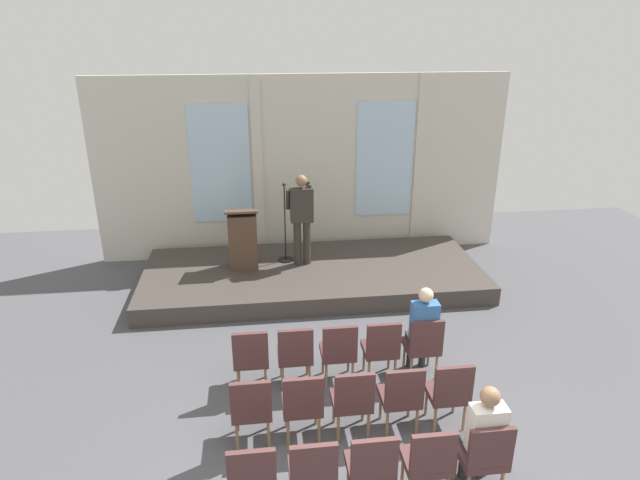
{
  "coord_description": "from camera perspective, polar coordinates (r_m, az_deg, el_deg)",
  "views": [
    {
      "loc": [
        -1.02,
        -4.16,
        4.57
      ],
      "look_at": [
        -0.05,
        3.6,
        1.49
      ],
      "focal_mm": 30.55,
      "sensor_mm": 36.0,
      "label": 1
    }
  ],
  "objects": [
    {
      "name": "rear_partition",
      "position": [
        11.24,
        -1.59,
        7.61
      ],
      "size": [
        8.37,
        0.14,
        3.72
      ],
      "color": "beige",
      "rests_on": "ground"
    },
    {
      "name": "stage_platform",
      "position": [
        10.32,
        -0.76,
        -3.74
      ],
      "size": [
        6.28,
        2.59,
        0.33
      ],
      "primitive_type": "cube",
      "color": "#3F3833",
      "rests_on": "ground"
    },
    {
      "name": "speaker",
      "position": [
        10.07,
        -1.94,
        2.83
      ],
      "size": [
        0.52,
        0.69,
        1.73
      ],
      "color": "#332D28",
      "rests_on": "stage_platform"
    },
    {
      "name": "mic_stand",
      "position": [
        10.45,
        -3.63,
        -0.43
      ],
      "size": [
        0.28,
        0.28,
        1.55
      ],
      "color": "black",
      "rests_on": "stage_platform"
    },
    {
      "name": "lectern",
      "position": [
        10.16,
        -8.06,
        0.06
      ],
      "size": [
        0.6,
        0.48,
        1.16
      ],
      "color": "#4C3828",
      "rests_on": "stage_platform"
    },
    {
      "name": "chair_r0_c0",
      "position": [
        7.36,
        -7.25,
        -11.9
      ],
      "size": [
        0.46,
        0.44,
        0.94
      ],
      "color": "olive",
      "rests_on": "ground"
    },
    {
      "name": "chair_r0_c1",
      "position": [
        7.38,
        -2.61,
        -11.67
      ],
      "size": [
        0.46,
        0.44,
        0.94
      ],
      "color": "olive",
      "rests_on": "ground"
    },
    {
      "name": "chair_r0_c2",
      "position": [
        7.43,
        1.97,
        -11.37
      ],
      "size": [
        0.46,
        0.44,
        0.94
      ],
      "color": "olive",
      "rests_on": "ground"
    },
    {
      "name": "chair_r0_c3",
      "position": [
        7.54,
        6.45,
        -11.01
      ],
      "size": [
        0.46,
        0.44,
        0.94
      ],
      "color": "olive",
      "rests_on": "ground"
    },
    {
      "name": "chair_r0_c4",
      "position": [
        7.68,
        10.77,
        -10.59
      ],
      "size": [
        0.46,
        0.44,
        0.94
      ],
      "color": "olive",
      "rests_on": "ground"
    },
    {
      "name": "audience_r0_c4",
      "position": [
        7.64,
        10.7,
        -8.92
      ],
      "size": [
        0.36,
        0.39,
        1.35
      ],
      "color": "#2D2D33",
      "rests_on": "ground"
    },
    {
      "name": "chair_r1_c0",
      "position": [
        6.52,
        -7.19,
        -16.9
      ],
      "size": [
        0.46,
        0.44,
        0.94
      ],
      "color": "olive",
      "rests_on": "ground"
    },
    {
      "name": "chair_r1_c1",
      "position": [
        6.54,
        -1.84,
        -16.63
      ],
      "size": [
        0.46,
        0.44,
        0.94
      ],
      "color": "olive",
      "rests_on": "ground"
    },
    {
      "name": "chair_r1_c2",
      "position": [
        6.6,
        3.43,
        -16.21
      ],
      "size": [
        0.46,
        0.44,
        0.94
      ],
      "color": "olive",
      "rests_on": "ground"
    },
    {
      "name": "chair_r1_c3",
      "position": [
        6.72,
        8.53,
        -15.69
      ],
      "size": [
        0.46,
        0.44,
        0.94
      ],
      "color": "olive",
      "rests_on": "ground"
    },
    {
      "name": "chair_r1_c4",
      "position": [
        6.88,
        13.4,
        -15.08
      ],
      "size": [
        0.46,
        0.44,
        0.94
      ],
      "color": "olive",
      "rests_on": "ground"
    },
    {
      "name": "chair_r2_c0",
      "position": [
        5.74,
        -7.1,
        -23.32
      ],
      "size": [
        0.46,
        0.44,
        0.94
      ],
      "color": "olive",
      "rests_on": "ground"
    },
    {
      "name": "chair_r2_c1",
      "position": [
        5.76,
        -0.77,
        -22.97
      ],
      "size": [
        0.46,
        0.44,
        0.94
      ],
      "color": "olive",
      "rests_on": "ground"
    },
    {
      "name": "chair_r2_c2",
      "position": [
        5.83,
        5.41,
        -22.38
      ],
      "size": [
        0.46,
        0.44,
        0.94
      ],
      "color": "olive",
      "rests_on": "ground"
    },
    {
      "name": "chair_r2_c3",
      "position": [
        5.96,
        11.32,
        -21.58
      ],
      "size": [
        0.46,
        0.44,
        0.94
      ],
      "color": "olive",
      "rests_on": "ground"
    },
    {
      "name": "chair_r2_c4",
      "position": [
        6.15,
        16.86,
        -20.64
      ],
      "size": [
        0.46,
        0.44,
        0.94
      ],
      "color": "olive",
      "rests_on": "ground"
    },
    {
      "name": "audience_r2_c4",
      "position": [
        6.08,
        16.74,
        -18.82
      ],
      "size": [
        0.36,
        0.39,
        1.3
      ],
      "color": "#2D2D33",
      "rests_on": "ground"
    }
  ]
}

